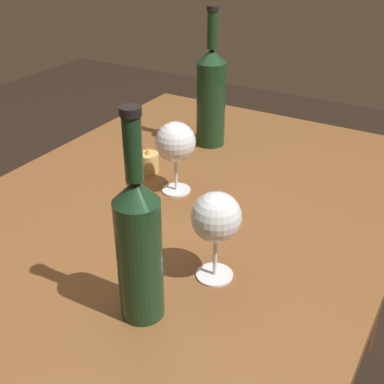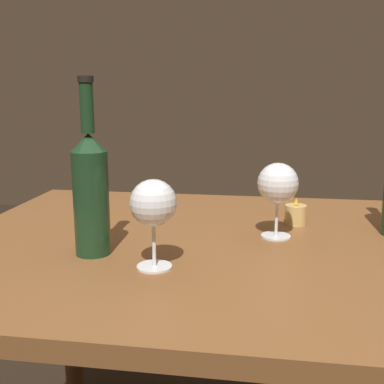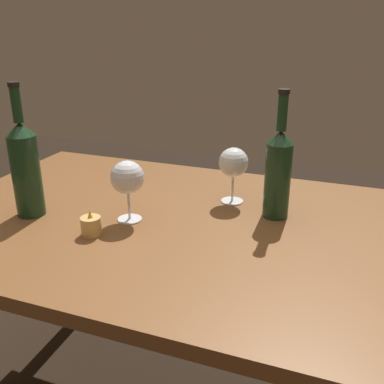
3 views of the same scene
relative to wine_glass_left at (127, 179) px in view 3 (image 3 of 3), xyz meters
The scene contains 6 objects.
dining_table 0.23m from the wine_glass_left, 148.59° to the right, with size 1.30×0.90×0.74m.
wine_glass_left is the anchor object (origin of this frame).
wine_glass_right 0.32m from the wine_glass_left, 135.72° to the right, with size 0.09×0.09×0.17m.
wine_bottle 0.40m from the wine_glass_left, 155.80° to the right, with size 0.07×0.07×0.35m.
wine_bottle_second 0.28m from the wine_glass_left, 12.43° to the left, with size 0.08×0.08×0.36m.
votive_candle 0.16m from the wine_glass_left, 66.14° to the left, with size 0.05×0.05×0.07m.
Camera 3 is at (-0.47, 1.01, 1.26)m, focal length 41.49 mm.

